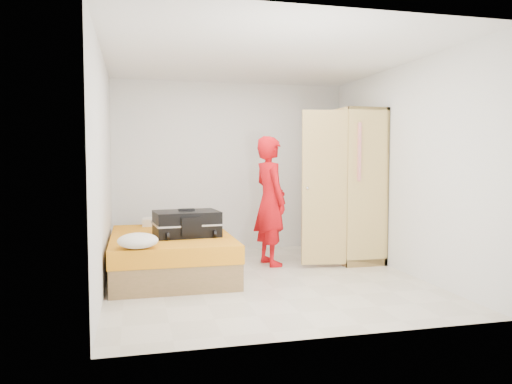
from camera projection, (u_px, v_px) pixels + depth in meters
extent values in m
plane|color=beige|center=(263.00, 279.00, 5.93)|extent=(4.00, 4.00, 0.00)
plane|color=white|center=(264.00, 57.00, 5.75)|extent=(4.00, 4.00, 0.00)
cube|color=white|center=(231.00, 167.00, 7.78)|extent=(3.60, 0.02, 2.60)
cube|color=white|center=(328.00, 176.00, 3.90)|extent=(3.60, 0.02, 2.60)
cube|color=white|center=(103.00, 171.00, 5.41)|extent=(0.02, 4.00, 2.60)
cube|color=white|center=(402.00, 169.00, 6.27)|extent=(0.02, 4.00, 2.60)
cube|color=olive|center=(171.00, 262.00, 6.15)|extent=(1.40, 2.00, 0.30)
cube|color=orange|center=(171.00, 242.00, 6.13)|extent=(1.42, 2.02, 0.20)
cube|color=#E6CC70|center=(367.00, 185.00, 7.15)|extent=(0.04, 1.20, 2.10)
cube|color=#E6CC70|center=(368.00, 188.00, 6.52)|extent=(0.58, 0.04, 2.10)
cube|color=#E6CC70|center=(333.00, 183.00, 7.65)|extent=(0.58, 0.04, 2.10)
cube|color=#E6CC70|center=(350.00, 112.00, 7.02)|extent=(0.58, 1.20, 0.04)
cube|color=#AD8D4A|center=(348.00, 255.00, 7.16)|extent=(0.58, 1.20, 0.10)
cube|color=#E6CC70|center=(324.00, 184.00, 7.31)|extent=(0.04, 0.59, 2.00)
cube|color=#E6CC70|center=(325.00, 188.00, 6.45)|extent=(0.59, 0.13, 2.00)
cylinder|color=#B2B2B7|center=(350.00, 124.00, 7.03)|extent=(0.02, 1.10, 0.02)
imported|color=red|center=(270.00, 201.00, 6.68)|extent=(0.52, 0.69, 1.72)
cube|color=black|center=(187.00, 223.00, 6.00)|extent=(0.80, 0.61, 0.30)
cube|color=black|center=(186.00, 210.00, 5.99)|extent=(0.20, 0.07, 0.03)
ellipsoid|color=white|center=(138.00, 241.00, 5.17)|extent=(0.42, 0.42, 0.16)
cube|color=white|center=(164.00, 222.00, 6.94)|extent=(0.58, 0.32, 0.10)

